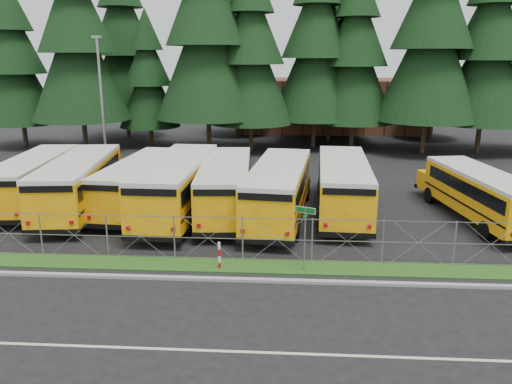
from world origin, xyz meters
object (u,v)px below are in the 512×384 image
(bus_east, at_px, (477,196))
(street_sign, at_px, (305,225))
(bus_2, at_px, (143,184))
(light_standard, at_px, (102,98))
(bus_1, at_px, (81,184))
(bus_3, at_px, (179,187))
(bus_5, at_px, (280,191))
(striped_bollard, at_px, (219,256))
(bus_4, at_px, (226,187))
(bus_6, at_px, (343,187))
(bus_0, at_px, (37,181))

(bus_east, relative_size, street_sign, 3.74)
(bus_2, xyz_separation_m, light_standard, (-6.04, 10.62, 4.07))
(bus_1, xyz_separation_m, bus_3, (5.78, -0.38, 0.06))
(bus_3, bearing_deg, bus_east, 1.40)
(bus_5, bearing_deg, light_standard, 145.66)
(striped_bollard, bearing_deg, bus_4, 94.65)
(bus_1, height_order, bus_3, bus_3)
(bus_3, bearing_deg, bus_5, -1.70)
(bus_6, height_order, striped_bollard, bus_6)
(bus_4, relative_size, street_sign, 4.07)
(street_sign, bearing_deg, bus_4, 117.93)
(bus_5, bearing_deg, bus_east, 7.72)
(street_sign, distance_m, light_standard, 24.67)
(street_sign, bearing_deg, striped_bollard, 179.23)
(bus_0, xyz_separation_m, bus_4, (11.51, -0.99, 0.05))
(bus_0, height_order, bus_6, bus_6)
(bus_5, relative_size, striped_bollard, 9.73)
(street_sign, bearing_deg, bus_3, 132.18)
(bus_2, xyz_separation_m, bus_4, (4.97, -0.65, 0.07))
(street_sign, bearing_deg, bus_east, 37.94)
(bus_4, relative_size, striped_bollard, 9.53)
(bus_5, bearing_deg, bus_6, 24.23)
(bus_2, bearing_deg, striped_bollard, -52.17)
(bus_6, distance_m, bus_east, 7.19)
(bus_3, height_order, bus_5, bus_3)
(bus_3, distance_m, light_standard, 14.93)
(bus_0, bearing_deg, bus_5, -11.75)
(bus_0, relative_size, street_sign, 3.94)
(street_sign, xyz_separation_m, light_standard, (-15.18, 19.14, 3.47))
(bus_6, height_order, light_standard, light_standard)
(bus_2, relative_size, light_standard, 1.07)
(bus_0, xyz_separation_m, bus_6, (18.08, -0.57, 0.07))
(bus_5, height_order, bus_6, bus_5)
(bus_1, relative_size, bus_4, 1.03)
(bus_6, height_order, street_sign, bus_6)
(bus_2, height_order, light_standard, light_standard)
(bus_0, height_order, striped_bollard, bus_0)
(bus_0, xyz_separation_m, bus_1, (3.16, -1.02, 0.08))
(bus_3, bearing_deg, bus_0, 172.56)
(bus_6, relative_size, street_sign, 4.14)
(bus_2, bearing_deg, bus_6, 3.21)
(bus_3, bearing_deg, bus_1, 177.69)
(bus_3, relative_size, striped_bollard, 10.15)
(bus_1, xyz_separation_m, street_sign, (12.53, -7.84, 0.50))
(bus_3, bearing_deg, bus_2, 157.35)
(bus_0, height_order, bus_4, bus_4)
(bus_0, relative_size, striped_bollard, 9.24)
(bus_4, xyz_separation_m, street_sign, (4.17, -7.87, 0.53))
(bus_1, distance_m, bus_4, 8.36)
(bus_0, bearing_deg, bus_2, -7.94)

